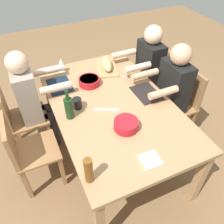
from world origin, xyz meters
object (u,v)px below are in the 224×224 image
serving_bowl_fruit (89,81)px  bread_loaf (107,64)px  diner_near_center (170,89)px  serving_bowl_salad (126,124)px  napkin_stack (151,160)px  diner_far_right (32,96)px  chair_far_right (19,117)px  chair_far_center (26,150)px  beer_bottle (89,170)px  chair_near_center (181,101)px  cup_far_center (77,103)px  wine_glass (61,63)px  cutting_board (107,68)px  wine_bottle (69,108)px  dining_table (112,109)px  diner_near_right (147,67)px  chair_near_right (157,79)px

serving_bowl_fruit → bread_loaf: size_ratio=0.69×
diner_near_center → serving_bowl_salad: size_ratio=5.73×
serving_bowl_fruit → napkin_stack: size_ratio=1.57×
diner_far_right → chair_far_right: bearing=90.0°
napkin_stack → chair_far_center: bearing=49.4°
diner_near_center → serving_bowl_salad: diner_near_center is taller
beer_bottle → chair_near_center: bearing=-63.0°
serving_bowl_fruit → beer_bottle: 1.14m
diner_near_center → serving_bowl_fruit: diner_near_center is taller
serving_bowl_fruit → cup_far_center: bearing=143.2°
beer_bottle → wine_glass: size_ratio=1.33×
cutting_board → chair_near_center: bearing=-132.3°
chair_near_center → beer_bottle: 1.55m
chair_far_center → cutting_board: size_ratio=2.12×
chair_far_center → wine_bottle: size_ratio=2.93×
serving_bowl_salad → wine_glass: bearing=13.0°
wine_glass → napkin_stack: 1.49m
chair_far_center → dining_table: bearing=-90.0°
serving_bowl_fruit → serving_bowl_salad: bearing=-175.3°
chair_near_center → bread_loaf: bearing=47.7°
diner_near_center → diner_near_right: size_ratio=1.00×
bread_loaf → diner_far_right: bearing=96.9°
chair_far_center → serving_bowl_salad: bearing=-112.7°
chair_near_right → beer_bottle: (-1.17, 1.34, 0.37)m
napkin_stack → cutting_board: bearing=-9.5°
chair_far_center → chair_far_right: bearing=0.0°
wine_bottle → cup_far_center: bearing=-46.5°
chair_near_right → diner_near_right: bearing=90.0°
diner_far_right → cup_far_center: diner_far_right is taller
chair_near_right → cutting_board: (0.11, 0.66, 0.27)m
diner_far_right → wine_glass: bearing=-57.8°
chair_near_center → diner_near_right: bearing=20.5°
bread_loaf → beer_bottle: bearing=151.9°
chair_near_right → chair_far_center: 1.79m
chair_near_center → cup_far_center: chair_near_center is taller
cup_far_center → chair_near_center: bearing=-93.8°
chair_near_center → diner_near_center: 0.28m
serving_bowl_salad → bread_loaf: (0.95, -0.23, 0.02)m
cutting_board → napkin_stack: 1.34m
bread_loaf → wine_bottle: 0.87m
diner_near_center → diner_far_right: bearing=70.1°
wine_bottle → beer_bottle: (-0.67, 0.06, 0.00)m
dining_table → chair_far_right: size_ratio=2.10×
wine_glass → dining_table: bearing=-159.4°
wine_glass → serving_bowl_salad: bearing=-167.0°
chair_near_right → dining_table: bearing=119.6°
beer_bottle → wine_glass: bearing=-8.0°
dining_table → chair_near_right: bearing=-60.4°
diner_near_right → cutting_board: (0.11, 0.47, 0.05)m
diner_near_center → bread_loaf: 0.77m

